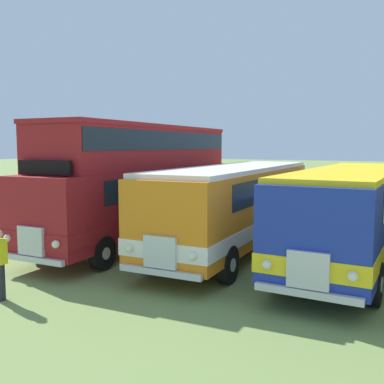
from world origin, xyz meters
name	(u,v)px	position (x,y,z in m)	size (l,w,h in m)	color
ground_plane	(348,265)	(0.00, 0.00, 0.00)	(200.00, 200.00, 0.00)	#7A934C
bus_first_in_row	(142,178)	(-7.73, 0.16, 2.48)	(2.75, 11.38, 4.49)	maroon
bus_second_in_row	(237,201)	(-3.87, 0.35, 1.76)	(2.69, 10.90, 2.99)	orange
bus_third_in_row	(352,208)	(0.00, 0.29, 1.75)	(2.97, 10.79, 2.99)	#1E339E
rope_fence_line	(376,203)	(0.00, 11.02, 0.67)	(21.54, 0.08, 1.05)	#8C704C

